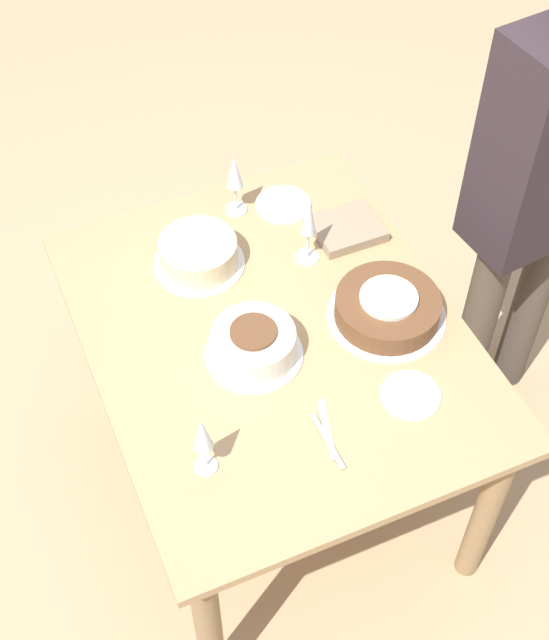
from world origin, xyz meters
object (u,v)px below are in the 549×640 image
Objects in this scene: cake_back_decorated at (198,254)px; wine_glass_far at (235,175)px; cake_front_chocolate at (387,308)px; wine_glass_near at (309,220)px; cake_center_white at (254,344)px; wine_glass_extra at (203,436)px; person_cutting at (545,178)px.

wine_glass_far reaches higher than cake_back_decorated.
cake_front_chocolate is at bearing -134.16° from cake_back_decorated.
wine_glass_far is (0.56, 0.22, 0.10)m from cake_front_chocolate.
cake_front_chocolate is at bearing -160.07° from wine_glass_near.
cake_center_white is 1.13× the size of wine_glass_near.
cake_center_white is 0.37m from wine_glass_extra.
wine_glass_near is (0.29, 0.10, 0.11)m from cake_front_chocolate.
cake_center_white is 0.99× the size of cake_back_decorated.
wine_glass_extra reaches higher than cake_center_white.
cake_center_white reaches higher than cake_back_decorated.
wine_glass_near is 0.66m from person_cutting.
cake_back_decorated is at bearing 45.84° from cake_front_chocolate.
cake_back_decorated is 1.32× the size of wine_glass_extra.
person_cutting reaches higher than wine_glass_far.
cake_center_white reaches higher than cake_front_chocolate.
wine_glass_far is at bearing -47.29° from cake_back_decorated.
wine_glass_extra is at bearing 111.77° from cake_front_chocolate.
person_cutting is at bearing -78.80° from cake_front_chocolate.
wine_glass_far reaches higher than wine_glass_extra.
wine_glass_far is 0.87m from person_cutting.
cake_center_white is at bearing -1.42° from person_cutting.
wine_glass_near is 1.15× the size of wine_glass_extra.
wine_glass_far is 0.89m from wine_glass_extra.
person_cutting is at bearing -72.95° from wine_glass_extra.
wine_glass_far is at bearing 23.06° from wine_glass_near.
person_cutting is at bearing -106.33° from wine_glass_near.
wine_glass_near reaches higher than cake_center_white.
wine_glass_far is at bearing -26.35° from wine_glass_extra.
cake_front_chocolate is at bearing -93.18° from cake_center_white.
wine_glass_near reaches higher than cake_back_decorated.
cake_front_chocolate is 0.33m from wine_glass_near.
cake_front_chocolate is at bearing -68.23° from wine_glass_extra.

